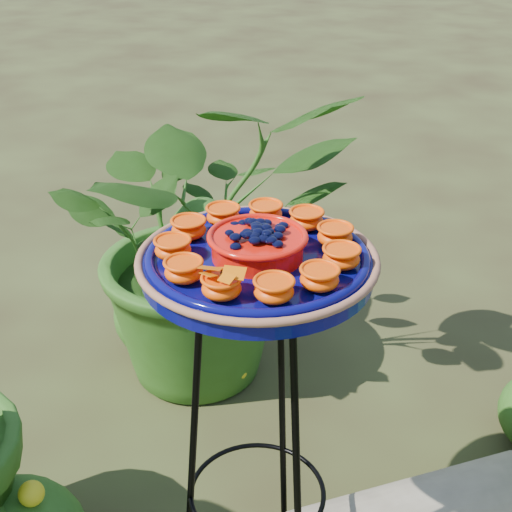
{
  "coord_description": "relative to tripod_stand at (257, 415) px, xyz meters",
  "views": [
    {
      "loc": [
        0.38,
        -0.99,
        1.4
      ],
      "look_at": [
        -0.02,
        -0.03,
        0.84
      ],
      "focal_mm": 50.0,
      "sensor_mm": 36.0,
      "label": 1
    }
  ],
  "objects": [
    {
      "name": "tripod_stand",
      "position": [
        0.0,
        0.0,
        0.0
      ],
      "size": [
        0.3,
        0.31,
        0.79
      ],
      "rotation": [
        0.0,
        0.0,
        -0.03
      ],
      "color": "black",
      "rests_on": "ground"
    },
    {
      "name": "feeder_dish",
      "position": [
        -0.0,
        -0.0,
        0.35
      ],
      "size": [
        0.42,
        0.42,
        0.09
      ],
      "rotation": [
        0.0,
        0.0,
        -0.03
      ],
      "color": "#060750",
      "rests_on": "tripod_stand"
    },
    {
      "name": "shrub_back_left",
      "position": [
        -0.46,
        0.69,
        -0.01
      ],
      "size": [
        1.12,
        1.11,
        0.94
      ],
      "primitive_type": "imported",
      "rotation": [
        0.0,
        0.0,
        0.72
      ],
      "color": "#2A5416",
      "rests_on": "ground"
    }
  ]
}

